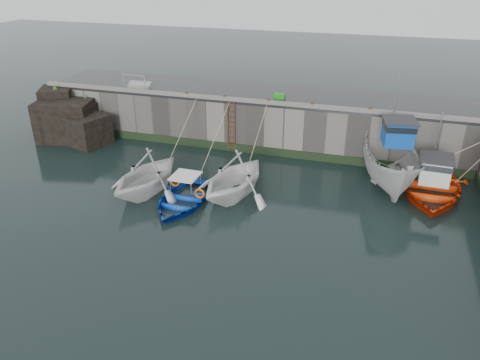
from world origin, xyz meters
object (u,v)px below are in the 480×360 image
(boat_near_white, at_px, (148,192))
(boat_near_blacktrim, at_px, (234,195))
(bollard_e, at_px, (370,110))
(bollard_a, at_px, (186,94))
(boat_far_orange, at_px, (431,186))
(bollard_c, at_px, (268,101))
(bollard_b, at_px, (225,97))
(boat_near_blue, at_px, (183,203))
(ladder, at_px, (231,127))
(bollard_d, at_px, (313,105))
(boat_far_white, at_px, (391,163))
(fish_crate, at_px, (280,96))

(boat_near_white, bearing_deg, boat_near_blacktrim, 22.34)
(boat_near_blacktrim, xyz_separation_m, bollard_e, (6.04, 5.89, 3.30))
(bollard_a, bearing_deg, boat_far_orange, -10.57)
(bollard_a, xyz_separation_m, bollard_c, (5.20, 0.00, 0.00))
(bollard_b, bearing_deg, boat_near_blue, -88.01)
(ladder, relative_size, boat_far_orange, 0.51)
(boat_near_white, relative_size, bollard_d, 17.50)
(boat_near_blacktrim, bearing_deg, boat_near_blue, -131.04)
(boat_near_blue, height_order, boat_far_orange, boat_far_orange)
(boat_far_white, distance_m, bollard_e, 3.32)
(boat_near_blue, xyz_separation_m, fish_crate, (2.85, 8.58, 3.32))
(bollard_b, height_order, bollard_e, same)
(boat_near_blacktrim, bearing_deg, boat_far_white, 40.72)
(boat_near_white, distance_m, bollard_c, 8.91)
(ladder, height_order, boat_far_white, boat_far_white)
(boat_far_orange, relative_size, bollard_d, 22.59)
(boat_near_white, distance_m, bollard_b, 7.85)
(bollard_b, relative_size, bollard_e, 1.00)
(boat_far_white, distance_m, bollard_a, 12.79)
(fish_crate, bearing_deg, bollard_e, -7.35)
(boat_far_white, relative_size, bollard_c, 27.23)
(boat_near_blue, bearing_deg, boat_near_blacktrim, 35.88)
(boat_far_white, xyz_separation_m, boat_far_orange, (2.06, -0.59, -0.77))
(ladder, xyz_separation_m, boat_far_orange, (11.50, -2.37, -1.18))
(boat_near_white, bearing_deg, ladder, 79.50)
(boat_far_orange, xyz_separation_m, bollard_e, (-3.50, 2.71, 2.89))
(ladder, distance_m, boat_near_white, 7.14)
(boat_far_white, height_order, bollard_c, boat_far_white)
(boat_near_blue, bearing_deg, boat_far_orange, 22.78)
(boat_near_blacktrim, height_order, bollard_a, bollard_a)
(bollard_c, bearing_deg, boat_near_white, -124.12)
(bollard_c, bearing_deg, bollard_e, 0.00)
(boat_far_white, relative_size, bollard_e, 27.23)
(boat_far_orange, distance_m, bollard_d, 7.78)
(bollard_a, height_order, bollard_b, same)
(fish_crate, xyz_separation_m, bollard_a, (-5.61, -1.14, -0.02))
(boat_near_blacktrim, height_order, boat_far_white, boat_far_white)
(boat_near_blue, height_order, bollard_c, bollard_c)
(bollard_a, relative_size, bollard_d, 1.00)
(boat_near_white, xyz_separation_m, bollard_d, (7.24, 6.85, 3.30))
(ladder, bearing_deg, bollard_e, 2.40)
(bollard_a, xyz_separation_m, bollard_d, (7.80, 0.00, 0.00))
(fish_crate, bearing_deg, boat_far_white, -20.88)
(ladder, relative_size, bollard_b, 11.43)
(ladder, relative_size, bollard_c, 11.43)
(boat_near_blue, xyz_separation_m, boat_far_white, (9.68, 5.32, 1.18))
(bollard_a, height_order, bollard_d, same)
(ladder, height_order, bollard_e, bollard_e)
(ladder, distance_m, bollard_b, 1.81)
(boat_near_blue, height_order, fish_crate, fish_crate)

